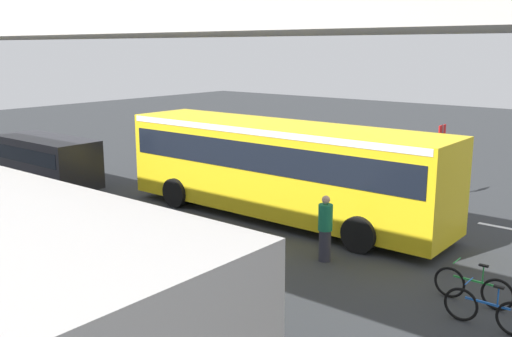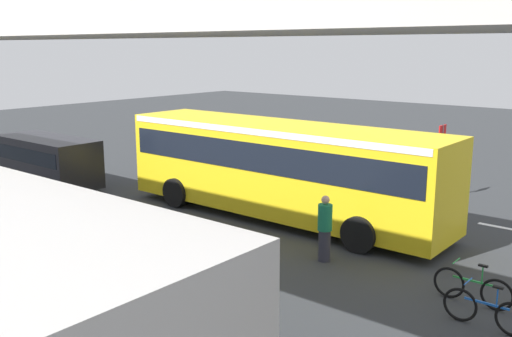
% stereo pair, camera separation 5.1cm
% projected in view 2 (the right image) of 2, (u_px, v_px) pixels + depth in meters
% --- Properties ---
extents(ground, '(80.00, 80.00, 0.00)m').
position_uv_depth(ground, '(302.00, 214.00, 19.56)').
color(ground, '#2D3033').
extents(city_bus, '(11.54, 2.85, 3.15)m').
position_uv_depth(city_bus, '(280.00, 162.00, 18.81)').
color(city_bus, yellow).
rests_on(city_bus, ground).
extents(parked_van, '(4.80, 2.17, 2.05)m').
position_uv_depth(parked_van, '(48.00, 159.00, 23.02)').
color(parked_van, black).
rests_on(parked_van, ground).
extents(bicycle_green, '(1.77, 0.44, 0.96)m').
position_uv_depth(bicycle_green, '(472.00, 288.00, 12.68)').
color(bicycle_green, black).
rests_on(bicycle_green, ground).
extents(bicycle_blue, '(1.77, 0.44, 0.96)m').
position_uv_depth(bicycle_blue, '(486.00, 311.00, 11.57)').
color(bicycle_blue, black).
rests_on(bicycle_blue, ground).
extents(pedestrian, '(0.38, 0.38, 1.79)m').
position_uv_depth(pedestrian, '(325.00, 229.00, 15.16)').
color(pedestrian, '#2D2D38').
rests_on(pedestrian, ground).
extents(traffic_sign, '(0.08, 0.60, 2.80)m').
position_uv_depth(traffic_sign, '(441.00, 150.00, 21.11)').
color(traffic_sign, slate).
rests_on(traffic_sign, ground).
extents(lane_dash_leftmost, '(2.00, 0.20, 0.01)m').
position_uv_depth(lane_dash_leftmost, '(511.00, 229.00, 17.98)').
color(lane_dash_leftmost, silver).
rests_on(lane_dash_leftmost, ground).
extents(lane_dash_left, '(2.00, 0.20, 0.01)m').
position_uv_depth(lane_dash_left, '(393.00, 207.00, 20.46)').
color(lane_dash_left, silver).
rests_on(lane_dash_left, ground).
extents(lane_dash_centre, '(2.00, 0.20, 0.01)m').
position_uv_depth(lane_dash_centre, '(301.00, 190.00, 22.93)').
color(lane_dash_centre, silver).
rests_on(lane_dash_centre, ground).
extents(lane_dash_right, '(2.00, 0.20, 0.01)m').
position_uv_depth(lane_dash_right, '(226.00, 176.00, 25.41)').
color(lane_dash_right, silver).
rests_on(lane_dash_right, ground).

